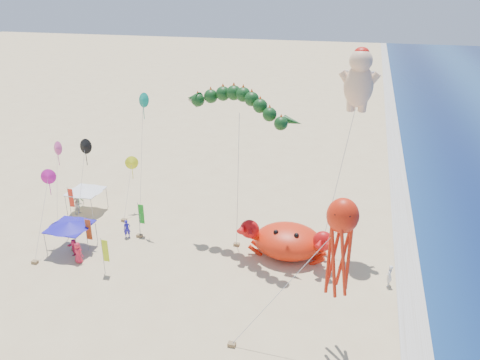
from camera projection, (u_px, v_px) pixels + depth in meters
The scene contains 11 objects.
ground at pixel (257, 264), 38.63m from camera, with size 320.00×320.00×0.00m, color #D1B784.
foam_strip at pixel (410, 286), 35.75m from camera, with size 320.00×320.00×0.00m, color silver.
crab_inflatable at pixel (288, 240), 39.22m from camera, with size 7.71×5.00×3.38m.
dragon_kite at pixel (237, 107), 37.36m from camera, with size 10.47×5.16×13.41m.
cherub_kite at pixel (359, 78), 36.12m from camera, with size 3.17×3.84×16.98m.
octopus_kite at pixel (340, 240), 27.44m from camera, with size 7.26×3.19×10.19m.
canopy_blue at pixel (69, 225), 39.79m from camera, with size 3.57×3.57×2.71m.
canopy_white at pixel (85, 189), 46.54m from camera, with size 3.40×3.40×2.71m.
feather_flags at pixel (101, 222), 41.06m from camera, with size 8.80×7.88×3.20m.
beachgoers at pixel (106, 229), 42.39m from camera, with size 31.46×10.10×1.85m.
small_kites at pixel (93, 157), 41.98m from camera, with size 10.23×11.09×12.69m.
Camera 1 is at (7.20, -32.08, 21.48)m, focal length 35.00 mm.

